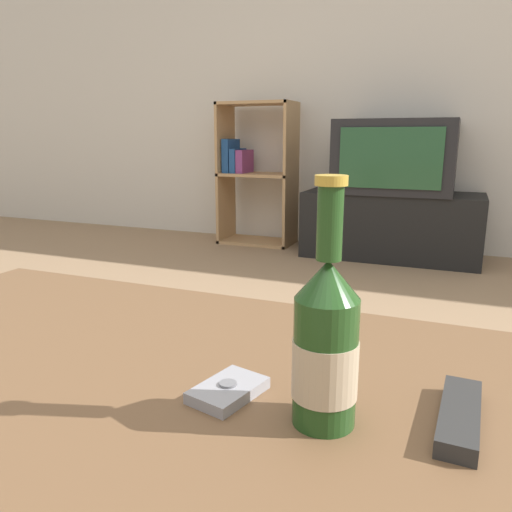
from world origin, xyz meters
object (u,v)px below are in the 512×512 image
at_px(beer_bottle, 326,344).
at_px(remote_control, 460,416).
at_px(tv_stand, 391,225).
at_px(bookshelf, 253,171).
at_px(cell_phone, 228,390).
at_px(television, 395,157).

xyz_separation_m(beer_bottle, remote_control, (0.14, 0.05, -0.08)).
xyz_separation_m(tv_stand, bookshelf, (-0.99, 0.09, 0.31)).
distance_m(tv_stand, bookshelf, 1.04).
bearing_deg(cell_phone, beer_bottle, 8.41).
distance_m(tv_stand, beer_bottle, 2.79).
xyz_separation_m(television, beer_bottle, (0.28, -2.75, -0.09)).
distance_m(tv_stand, cell_phone, 2.76).
height_order(tv_stand, television, television).
bearing_deg(remote_control, television, 101.07).
bearing_deg(bookshelf, cell_phone, -67.87).
relative_size(beer_bottle, remote_control, 1.78).
height_order(television, remote_control, television).
bearing_deg(beer_bottle, television, 95.79).
bearing_deg(remote_control, tv_stand, 101.05).
height_order(beer_bottle, remote_control, beer_bottle).
distance_m(bookshelf, cell_phone, 3.06).
relative_size(tv_stand, television, 1.53).
height_order(cell_phone, remote_control, remote_control).
bearing_deg(bookshelf, tv_stand, -5.12).
distance_m(television, cell_phone, 2.75).
distance_m(television, beer_bottle, 2.77).
height_order(bookshelf, remote_control, bookshelf).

